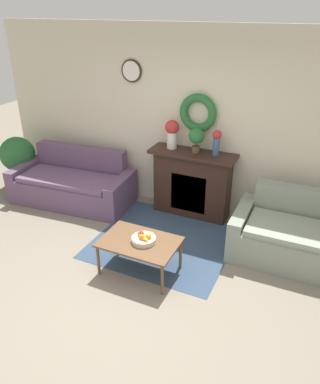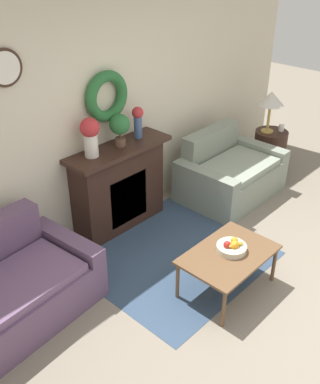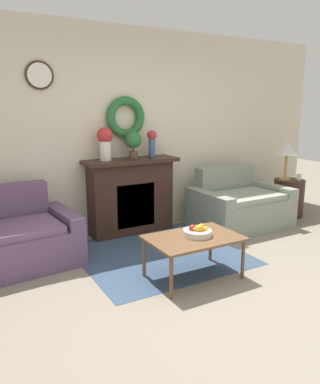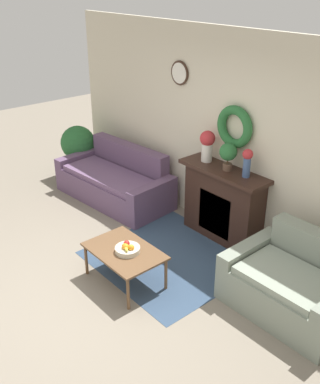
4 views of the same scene
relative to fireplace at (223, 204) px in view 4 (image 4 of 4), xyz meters
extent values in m
plane|color=gray|center=(-0.01, -2.14, -0.51)|extent=(16.00, 16.00, 0.00)
cube|color=#334760|center=(-0.06, -0.87, -0.51)|extent=(1.80, 1.71, 0.01)
cube|color=beige|center=(-0.01, 0.21, 0.84)|extent=(6.80, 0.06, 2.70)
cylinder|color=#382319|center=(-1.06, 0.16, 1.52)|extent=(0.33, 0.02, 0.33)
cylinder|color=white|center=(-1.06, 0.15, 1.52)|extent=(0.28, 0.01, 0.28)
torus|color=#286633|center=(0.00, 0.12, 1.03)|extent=(0.54, 0.11, 0.54)
cube|color=#331E16|center=(0.00, 0.01, -0.03)|extent=(1.12, 0.34, 0.96)
cube|color=black|center=(0.00, -0.15, -0.10)|extent=(0.54, 0.02, 0.58)
cube|color=orange|center=(0.00, -0.16, -0.18)|extent=(0.43, 0.01, 0.32)
cube|color=#331E16|center=(0.00, -0.03, 0.47)|extent=(1.26, 0.41, 0.05)
cube|color=#604766|center=(-1.87, -0.54, -0.31)|extent=(1.63, 0.83, 0.40)
cube|color=#604766|center=(-1.91, -0.10, -0.10)|extent=(1.59, 0.33, 0.83)
cube|color=#604766|center=(-2.75, -0.52, -0.24)|extent=(0.25, 0.90, 0.54)
cube|color=#604766|center=(-1.01, -0.37, -0.24)|extent=(0.25, 0.90, 0.54)
cube|color=#6A4E70|center=(-1.87, -0.54, -0.07)|extent=(1.56, 0.77, 0.08)
cube|color=gray|center=(1.46, -0.64, -0.30)|extent=(0.97, 0.72, 0.42)
cube|color=gray|center=(1.46, -0.18, -0.10)|extent=(0.96, 0.21, 0.82)
cube|color=gray|center=(0.90, -0.54, -0.23)|extent=(0.18, 0.92, 0.56)
cube|color=gray|center=(1.46, -0.64, -0.05)|extent=(0.93, 0.67, 0.08)
cube|color=brown|center=(-0.06, -1.58, -0.10)|extent=(0.91, 0.61, 0.03)
cylinder|color=brown|center=(-0.47, -1.84, -0.31)|extent=(0.04, 0.04, 0.40)
cylinder|color=brown|center=(0.36, -1.84, -0.31)|extent=(0.04, 0.04, 0.40)
cylinder|color=brown|center=(-0.47, -1.31, -0.31)|extent=(0.04, 0.04, 0.40)
cylinder|color=brown|center=(0.36, -1.31, -0.31)|extent=(0.04, 0.04, 0.40)
cylinder|color=beige|center=(-0.01, -1.57, -0.05)|extent=(0.28, 0.28, 0.06)
sphere|color=#B2231E|center=(-0.05, -1.55, 0.00)|extent=(0.07, 0.07, 0.07)
sphere|color=orange|center=(0.00, -1.60, 0.00)|extent=(0.08, 0.08, 0.08)
sphere|color=orange|center=(-0.02, -1.60, 0.00)|extent=(0.07, 0.07, 0.07)
sphere|color=orange|center=(0.05, -1.56, 0.00)|extent=(0.07, 0.07, 0.07)
ellipsoid|color=yellow|center=(0.01, -1.61, 0.00)|extent=(0.17, 0.10, 0.04)
cylinder|color=silver|center=(-0.34, 0.01, 0.62)|extent=(0.14, 0.14, 0.24)
sphere|color=#B72D33|center=(-0.34, 0.01, 0.82)|extent=(0.20, 0.20, 0.20)
cylinder|color=#3D5684|center=(0.33, 0.01, 0.62)|extent=(0.09, 0.09, 0.25)
sphere|color=#B72D33|center=(0.33, 0.01, 0.80)|extent=(0.13, 0.13, 0.13)
cylinder|color=brown|center=(0.04, -0.01, 0.55)|extent=(0.11, 0.11, 0.09)
cylinder|color=#4C3823|center=(0.04, -0.01, 0.62)|extent=(0.02, 0.02, 0.06)
sphere|color=#286633|center=(0.04, -0.01, 0.75)|extent=(0.22, 0.22, 0.22)
cylinder|color=brown|center=(-3.06, -0.36, -0.42)|extent=(0.27, 0.27, 0.19)
cylinder|color=#4C3823|center=(-3.06, -0.36, -0.24)|extent=(0.04, 0.04, 0.16)
sphere|color=#286633|center=(-3.06, -0.36, 0.09)|extent=(0.59, 0.59, 0.59)
camera|label=1|loc=(1.70, -4.77, 2.39)|focal=35.00mm
camera|label=2|loc=(-2.92, -3.40, 2.51)|focal=42.00mm
camera|label=3|loc=(-2.06, -4.46, 1.17)|focal=35.00mm
camera|label=4|loc=(3.46, -4.04, 2.76)|focal=42.00mm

